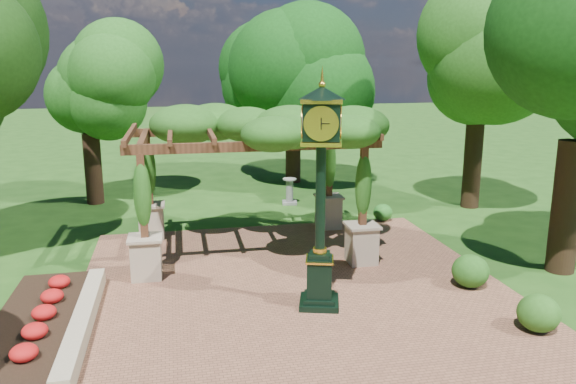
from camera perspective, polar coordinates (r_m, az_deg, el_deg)
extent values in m
plane|color=#1E4714|center=(11.97, 2.49, -13.00)|extent=(120.00, 120.00, 0.00)
cube|color=brown|center=(12.85, 1.38, -11.02)|extent=(10.00, 12.00, 0.04)
cube|color=#C6B793|center=(12.19, -20.13, -12.32)|extent=(0.35, 5.00, 0.40)
cube|color=red|center=(12.37, -24.34, -12.42)|extent=(1.50, 5.00, 0.36)
cube|color=black|center=(12.60, 3.18, -11.13)|extent=(1.05, 1.05, 0.13)
cube|color=black|center=(12.37, 3.22, -8.70)|extent=(0.66, 0.66, 0.96)
cube|color=gold|center=(12.22, 3.24, -6.85)|extent=(0.74, 0.74, 0.04)
cylinder|color=black|center=(11.82, 3.33, -0.55)|extent=(0.26, 0.26, 2.44)
cube|color=black|center=(11.56, 3.43, 7.15)|extent=(0.92, 0.92, 0.74)
cylinder|color=beige|center=(11.18, 3.39, 6.95)|extent=(0.62, 0.21, 0.64)
cone|color=black|center=(11.51, 3.47, 10.04)|extent=(1.18, 1.18, 0.27)
sphere|color=gold|center=(11.50, 3.48, 10.83)|extent=(0.15, 0.15, 0.15)
cube|color=tan|center=(14.37, -14.21, -6.53)|extent=(0.73, 0.73, 1.00)
cube|color=#53301C|center=(13.93, -14.57, -0.37)|extent=(0.18, 0.18, 2.06)
cube|color=tan|center=(15.08, 7.48, -5.30)|extent=(0.73, 0.73, 1.00)
cube|color=#53301C|center=(14.67, 7.67, 0.60)|extent=(0.18, 0.18, 2.06)
cube|color=tan|center=(17.55, -13.70, -2.93)|extent=(0.73, 0.73, 1.00)
cube|color=#53301C|center=(17.20, -13.98, 2.16)|extent=(0.18, 0.18, 2.06)
cube|color=tan|center=(18.14, 4.14, -2.07)|extent=(0.73, 0.73, 1.00)
cube|color=#53301C|center=(17.80, 4.23, 2.87)|extent=(0.18, 0.18, 2.06)
cube|color=#53301C|center=(13.82, -3.22, 4.66)|extent=(6.46, 0.22, 0.24)
cube|color=#53301C|center=(17.11, -4.79, 6.24)|extent=(6.46, 0.22, 0.24)
ellipsoid|color=#235418|center=(15.43, -4.11, 6.64)|extent=(6.49, 4.07, 1.11)
cube|color=gray|center=(21.37, 0.16, -1.08)|extent=(0.63, 0.63, 0.10)
cylinder|color=gray|center=(21.26, 0.16, 0.09)|extent=(0.32, 0.32, 0.89)
cylinder|color=gray|center=(21.16, 0.16, 1.32)|extent=(0.59, 0.59, 0.05)
ellipsoid|color=#275819|center=(12.39, 24.11, -11.16)|extent=(0.87, 0.87, 0.75)
ellipsoid|color=#225618|center=(14.11, 18.04, -7.64)|extent=(1.07, 1.07, 0.78)
ellipsoid|color=#20601B|center=(19.17, 9.61, -2.05)|extent=(0.80, 0.80, 0.57)
cylinder|color=#321E13|center=(22.46, -19.18, 2.25)|extent=(0.64, 0.64, 2.68)
ellipsoid|color=#215618|center=(22.12, -19.85, 11.06)|extent=(3.47, 3.47, 4.22)
cylinder|color=#382016|center=(25.10, 0.52, 4.19)|extent=(0.67, 0.67, 2.80)
ellipsoid|color=#104110|center=(24.80, 0.54, 12.46)|extent=(4.62, 4.62, 4.42)
cylinder|color=#301F13|center=(21.68, 18.23, 2.77)|extent=(0.65, 0.65, 3.28)
ellipsoid|color=#2A621C|center=(21.39, 19.06, 14.00)|extent=(4.25, 4.25, 5.18)
cylinder|color=#342115|center=(15.77, 26.42, -1.40)|extent=(0.70, 0.70, 3.39)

